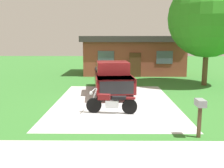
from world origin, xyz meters
name	(u,v)px	position (x,y,z in m)	size (l,w,h in m)	color
ground_plane	(115,102)	(0.00, 0.00, 0.00)	(80.00, 80.00, 0.00)	#34722D
driveway_pad	(115,102)	(0.00, 0.00, 0.00)	(5.98, 8.99, 0.01)	#B8B8B8
sidewalk_strip	(115,153)	(0.00, -6.00, 0.00)	(36.00, 1.80, 0.01)	beige
motorcycle	(111,103)	(-0.15, -2.06, 0.47)	(2.21, 0.70, 1.09)	black
pickup_truck	(112,77)	(-0.17, 2.53, 0.95)	(2.53, 5.78, 1.90)	black
mailbox	(200,108)	(2.72, -4.77, 0.98)	(0.26, 0.48, 1.26)	#4C3823
shade_tree	(208,18)	(6.34, 5.07, 4.64)	(5.40, 5.40, 7.35)	brown
neighbor_house	(133,55)	(1.77, 11.71, 1.79)	(9.60, 5.60, 3.50)	brown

